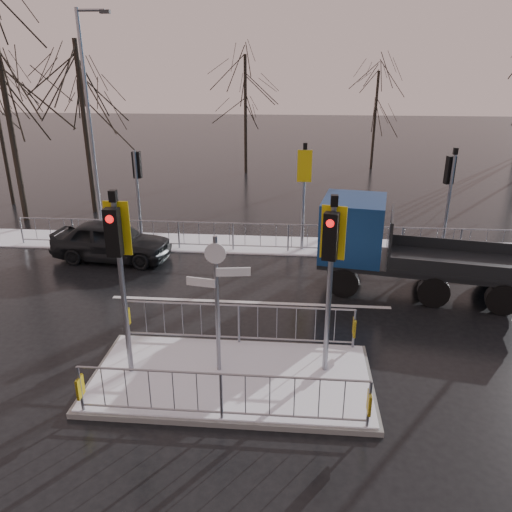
# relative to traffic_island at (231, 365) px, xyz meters

# --- Properties ---
(ground) EXTENTS (120.00, 120.00, 0.00)m
(ground) POSITION_rel_traffic_island_xyz_m (0.01, -0.01, -0.39)
(ground) COLOR black
(ground) RESTS_ON ground
(snow_verge) EXTENTS (30.00, 2.00, 0.04)m
(snow_verge) POSITION_rel_traffic_island_xyz_m (0.01, 8.59, -0.37)
(snow_verge) COLOR white
(snow_verge) RESTS_ON ground
(lane_markings) EXTENTS (8.00, 11.38, 0.01)m
(lane_markings) POSITION_rel_traffic_island_xyz_m (0.01, -0.34, -0.39)
(lane_markings) COLOR silver
(lane_markings) RESTS_ON ground
(traffic_island) EXTENTS (6.00, 3.04, 4.15)m
(traffic_island) POSITION_rel_traffic_island_xyz_m (0.00, 0.00, 0.00)
(traffic_island) COLOR slate
(traffic_island) RESTS_ON ground
(far_kerb_fixtures) EXTENTS (18.00, 0.65, 3.83)m
(far_kerb_fixtures) POSITION_rel_traffic_island_xyz_m (0.31, 8.08, 0.63)
(far_kerb_fixtures) COLOR gray
(far_kerb_fixtures) RESTS_ON ground
(car_far_lane) EXTENTS (4.19, 1.98, 1.39)m
(car_far_lane) POSITION_rel_traffic_island_xyz_m (-5.03, 6.71, 0.30)
(car_far_lane) COLOR black
(car_far_lane) RESTS_ON ground
(flatbed_truck) EXTENTS (6.14, 3.12, 2.72)m
(flatbed_truck) POSITION_rel_traffic_island_xyz_m (3.79, 5.19, 1.05)
(flatbed_truck) COLOR black
(flatbed_truck) RESTS_ON ground
(tree_near_a) EXTENTS (4.75, 4.75, 8.97)m
(tree_near_a) POSITION_rel_traffic_island_xyz_m (-10.49, 10.99, 5.72)
(tree_near_a) COLOR black
(tree_near_a) RESTS_ON ground
(tree_near_b) EXTENTS (4.00, 4.00, 7.55)m
(tree_near_b) POSITION_rel_traffic_island_xyz_m (-7.99, 12.49, 4.76)
(tree_near_b) COLOR black
(tree_near_b) RESTS_ON ground
(tree_far_a) EXTENTS (3.75, 3.75, 7.08)m
(tree_far_a) POSITION_rel_traffic_island_xyz_m (-1.99, 21.99, 4.43)
(tree_far_a) COLOR black
(tree_far_a) RESTS_ON ground
(tree_far_b) EXTENTS (3.25, 3.25, 6.14)m
(tree_far_b) POSITION_rel_traffic_island_xyz_m (6.01, 23.99, 3.79)
(tree_far_b) COLOR black
(tree_far_b) RESTS_ON ground
(street_lamp_left) EXTENTS (1.25, 0.18, 8.20)m
(street_lamp_left) POSITION_rel_traffic_island_xyz_m (-6.42, 9.49, 4.10)
(street_lamp_left) COLOR gray
(street_lamp_left) RESTS_ON ground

